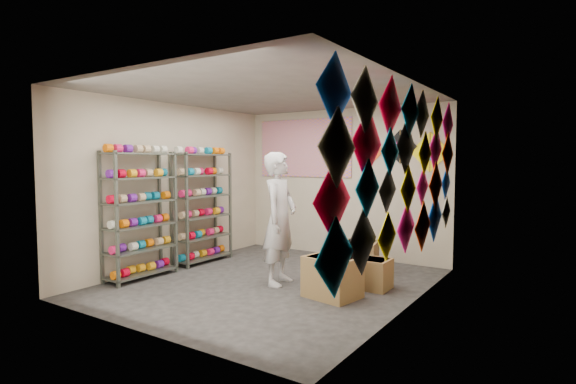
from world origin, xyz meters
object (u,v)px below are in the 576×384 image
Objects in this scene: shelf_rack_front at (140,215)px; shopkeeper at (280,219)px; shelf_rack_back at (202,207)px; carton_b at (371,273)px; carton_c at (360,257)px; carton_a at (332,277)px.

shopkeeper is (1.91, 0.89, -0.01)m from shelf_rack_front.
shelf_rack_back is 3.19m from carton_b.
carton_b is (3.10, 0.09, -0.74)m from shelf_rack_back.
carton_a is at bearing -93.26° from carton_c.
shopkeeper is at bearing -12.17° from shelf_rack_back.
carton_c is at bearing 39.20° from shelf_rack_front.
shelf_rack_back is at bearing -175.39° from carton_c.
shelf_rack_front is 1.01× the size of shopkeeper.
carton_b is 0.91× the size of carton_c.
carton_a is 1.14× the size of carton_c.
carton_a reaches higher than carton_c.
shopkeeper is at bearing 24.89° from shelf_rack_front.
shelf_rack_back is 2.98m from carton_a.
shelf_rack_front and shelf_rack_back have the same top height.
shopkeeper is at bearing -179.08° from carton_a.
carton_a is (2.84, 0.73, -0.69)m from shelf_rack_front.
carton_a is (0.93, -0.15, -0.68)m from shopkeeper.
carton_b is (0.26, 0.65, -0.06)m from carton_a.
carton_a is 1.41m from carton_c.
carton_c is (-0.49, 0.74, 0.04)m from carton_b.
carton_c is (2.60, 2.12, -0.71)m from shelf_rack_front.
shelf_rack_front is 2.11m from shopkeeper.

